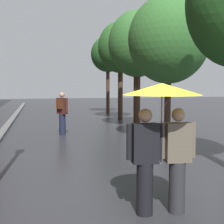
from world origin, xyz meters
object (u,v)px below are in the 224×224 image
street_tree_2 (137,44)px  street_tree_4 (108,55)px  street_tree_3 (120,48)px  street_tree_1 (169,40)px  couple_under_umbrella (162,124)px  pedestrian_walking_midground (62,112)px

street_tree_2 → street_tree_4: bearing=87.7°
street_tree_3 → street_tree_4: size_ratio=1.04×
street_tree_1 → street_tree_3: bearing=89.1°
street_tree_2 → street_tree_3: (0.16, 3.59, 0.25)m
street_tree_3 → couple_under_umbrella: (-2.70, -12.74, -2.66)m
street_tree_1 → street_tree_4: (0.26, 10.97, 0.49)m
street_tree_3 → couple_under_umbrella: street_tree_3 is taller
street_tree_3 → pedestrian_walking_midground: 6.76m
street_tree_4 → couple_under_umbrella: size_ratio=2.59×
street_tree_3 → couple_under_umbrella: 13.29m
street_tree_2 → street_tree_3: size_ratio=0.97×
street_tree_1 → street_tree_3: size_ratio=0.92×
street_tree_1 → street_tree_4: size_ratio=0.96×
couple_under_umbrella → pedestrian_walking_midground: bearing=96.8°
street_tree_4 → street_tree_3: bearing=-92.1°
street_tree_4 → pedestrian_walking_midground: size_ratio=3.10×
street_tree_1 → pedestrian_walking_midground: bearing=147.4°
street_tree_3 → couple_under_umbrella: bearing=-101.9°
street_tree_2 → couple_under_umbrella: 9.80m
street_tree_2 → street_tree_4: (0.31, 7.56, 0.23)m
street_tree_3 → couple_under_umbrella: size_ratio=2.70×
street_tree_1 → pedestrian_walking_midground: size_ratio=2.98×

